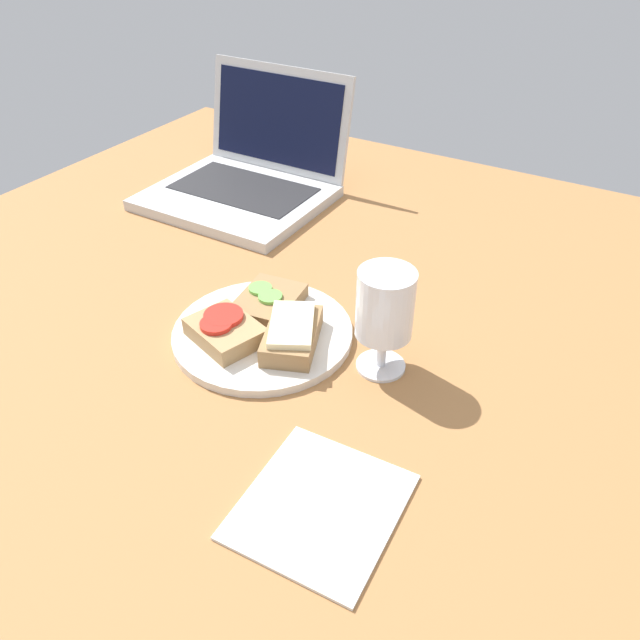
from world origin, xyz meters
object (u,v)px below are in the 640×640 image
plate (263,333)px  napkin (320,506)px  sandwich_with_cucumber (269,301)px  wine_glass (385,310)px  sandwich_with_tomato (225,330)px  laptop (247,178)px  sandwich_with_cheese (292,333)px

plate → napkin: 28.27cm
sandwich_with_cucumber → wine_glass: bearing=-6.4°
wine_glass → napkin: size_ratio=0.86×
sandwich_with_cucumber → wine_glass: wine_glass is taller
plate → sandwich_with_tomato: (-3.01, -4.03, 2.02)cm
sandwich_with_cucumber → napkin: 33.04cm
sandwich_with_tomato → laptop: size_ratio=0.36×
plate → wine_glass: wine_glass is taller
sandwich_with_cucumber → napkin: size_ratio=0.68×
sandwich_with_cheese → wine_glass: wine_glass is taller
sandwich_with_tomato → sandwich_with_cucumber: bearing=84.0°
sandwich_with_tomato → laptop: (-24.32, 38.31, 0.99)cm
sandwich_with_cucumber → laptop: (-25.22, 29.74, 1.34)cm
sandwich_with_cucumber → sandwich_with_tomato: size_ratio=0.98×
sandwich_with_cheese → plate: bearing=174.6°
plate → sandwich_with_tomato: 5.41cm
plate → napkin: bearing=-43.6°
plate → sandwich_with_tomato: sandwich_with_tomato is taller
sandwich_with_cheese → napkin: size_ratio=0.77×
sandwich_with_cheese → wine_glass: size_ratio=0.89×
plate → sandwich_with_tomato: bearing=-126.7°
plate → laptop: size_ratio=0.77×
sandwich_with_cucumber → napkin: (22.56, -24.05, -2.06)cm
wine_glass → napkin: wine_glass is taller
sandwich_with_tomato → napkin: sandwich_with_tomato is taller
sandwich_with_cucumber → laptop: laptop is taller
laptop → plate: bearing=-51.4°
sandwich_with_cheese → napkin: bearing=-50.9°
plate → laptop: (-27.33, 34.29, 3.01)cm
laptop → sandwich_with_cucumber: bearing=-49.7°
plate → wine_glass: 18.27cm
sandwich_with_tomato → napkin: (23.46, -15.48, -2.41)cm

